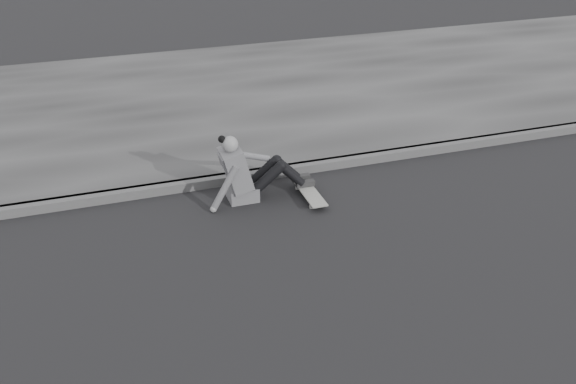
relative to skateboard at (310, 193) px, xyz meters
name	(u,v)px	position (x,y,z in m)	size (l,w,h in m)	color
ground	(412,274)	(0.45, -1.86, -0.07)	(80.00, 80.00, 0.00)	black
curb	(322,165)	(0.45, 0.72, -0.01)	(24.00, 0.16, 0.12)	#494949
sidewalk	(260,94)	(0.45, 3.74, -0.01)	(24.00, 6.00, 0.12)	#363636
skateboard	(310,193)	(0.00, 0.00, 0.00)	(0.20, 0.78, 0.09)	gray
seated_woman	(247,172)	(-0.73, 0.25, 0.29)	(1.38, 0.46, 0.88)	#5B5B5D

